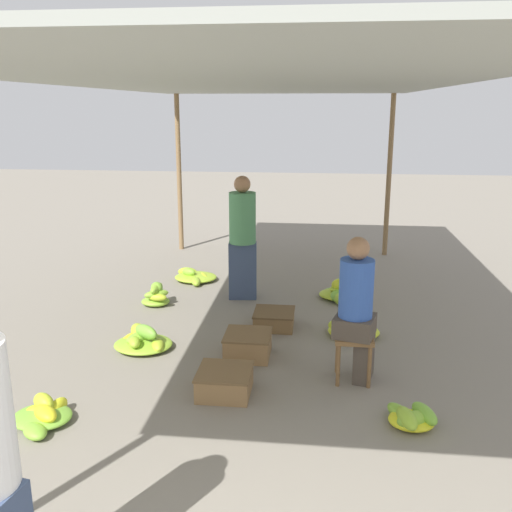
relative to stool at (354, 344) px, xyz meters
The scene contains 16 objects.
canopy_post_back_left 5.47m from the stool, 120.38° to the left, with size 0.08×0.08×2.61m, color olive.
canopy_post_back_right 4.80m from the stool, 80.69° to the left, with size 0.08×0.08×2.61m, color olive.
canopy_tarp 2.60m from the stool, 142.26° to the left, with size 3.88×8.17×0.04m, color #9EA399.
stool is the anchor object (origin of this frame).
vendor_seated 0.35m from the stool, 14.81° to the left, with size 0.42×0.42×1.34m.
banana_pile_left_0 2.19m from the stool, 167.21° to the left, with size 0.60×0.67×0.27m.
banana_pile_left_1 2.67m from the stool, 157.55° to the right, with size 0.47×0.60×0.20m.
banana_pile_left_2 3.53m from the stool, 126.32° to the left, with size 0.60×0.64×0.19m.
banana_pile_left_3 2.93m from the stool, 143.28° to the left, with size 0.37×0.35×0.29m.
banana_pile_right_0 0.89m from the stool, 60.74° to the right, with size 0.42×0.48×0.17m.
banana_pile_right_1 1.09m from the stool, 88.53° to the left, with size 0.56×0.49×0.18m.
banana_pile_right_2 2.29m from the stool, 91.14° to the left, with size 0.59×0.61×0.27m.
crate_near 1.20m from the stool, 160.92° to the right, with size 0.47×0.47×0.22m.
crate_mid 1.47m from the stool, 124.22° to the left, with size 0.45×0.45×0.19m.
crate_far 1.11m from the stool, 158.48° to the left, with size 0.46×0.46×0.24m.
shopper_walking_mid 2.57m from the stool, 121.04° to the left, with size 0.37×0.37×1.59m.
Camera 1 is at (0.65, -1.38, 2.42)m, focal length 40.00 mm.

